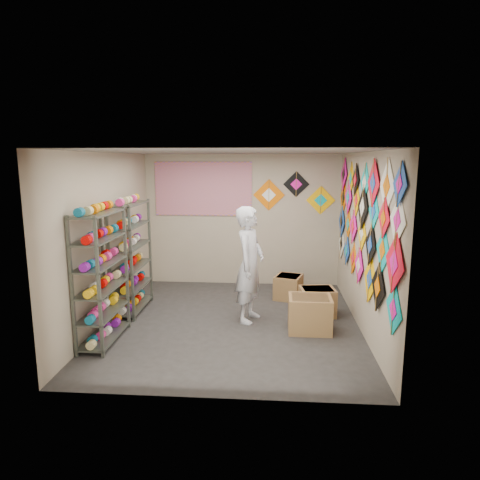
# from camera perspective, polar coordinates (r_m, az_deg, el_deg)

# --- Properties ---
(ground) EXTENTS (4.50, 4.50, 0.00)m
(ground) POSITION_cam_1_polar(r_m,az_deg,el_deg) (7.04, -1.01, -10.91)
(ground) COLOR #2A2725
(room_walls) EXTENTS (4.50, 4.50, 4.50)m
(room_walls) POSITION_cam_1_polar(r_m,az_deg,el_deg) (6.62, -1.05, 2.47)
(room_walls) COLOR tan
(room_walls) RESTS_ON ground
(shelf_rack_front) EXTENTS (0.40, 1.10, 1.90)m
(shelf_rack_front) POSITION_cam_1_polar(r_m,az_deg,el_deg) (6.36, -18.00, -4.77)
(shelf_rack_front) COLOR #4C5147
(shelf_rack_front) RESTS_ON ground
(shelf_rack_back) EXTENTS (0.40, 1.10, 1.90)m
(shelf_rack_back) POSITION_cam_1_polar(r_m,az_deg,el_deg) (7.54, -14.32, -2.21)
(shelf_rack_back) COLOR #4C5147
(shelf_rack_back) RESTS_ON ground
(string_spools) EXTENTS (0.12, 2.36, 0.12)m
(string_spools) POSITION_cam_1_polar(r_m,az_deg,el_deg) (6.93, -16.04, -2.62)
(string_spools) COLOR #EA2E86
(string_spools) RESTS_ON ground
(kite_wall_display) EXTENTS (0.06, 4.35, 2.03)m
(kite_wall_display) POSITION_cam_1_polar(r_m,az_deg,el_deg) (6.72, 16.01, 2.23)
(kite_wall_display) COLOR #05AFAF
(kite_wall_display) RESTS_ON room_walls
(back_wall_kites) EXTENTS (1.66, 0.02, 0.88)m
(back_wall_kites) POSITION_cam_1_polar(r_m,az_deg,el_deg) (8.80, 7.11, 6.13)
(back_wall_kites) COLOR #EF6900
(back_wall_kites) RESTS_ON room_walls
(poster) EXTENTS (2.00, 0.01, 1.10)m
(poster) POSITION_cam_1_polar(r_m,az_deg,el_deg) (8.88, -4.92, 6.81)
(poster) COLOR #9652B3
(poster) RESTS_ON room_walls
(shopkeeper) EXTENTS (0.92, 0.81, 1.87)m
(shopkeeper) POSITION_cam_1_polar(r_m,az_deg,el_deg) (6.86, 1.31, -3.28)
(shopkeeper) COLOR white
(shopkeeper) RESTS_ON ground
(carton_a) EXTENTS (0.65, 0.55, 0.54)m
(carton_a) POSITION_cam_1_polar(r_m,az_deg,el_deg) (6.71, 9.28, -9.69)
(carton_a) COLOR olive
(carton_a) RESTS_ON ground
(carton_b) EXTENTS (0.62, 0.53, 0.47)m
(carton_b) POSITION_cam_1_polar(r_m,az_deg,el_deg) (7.39, 10.25, -8.10)
(carton_b) COLOR olive
(carton_b) RESTS_ON ground
(carton_c) EXTENTS (0.59, 0.62, 0.44)m
(carton_c) POSITION_cam_1_polar(r_m,az_deg,el_deg) (8.17, 6.47, -6.24)
(carton_c) COLOR olive
(carton_c) RESTS_ON ground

